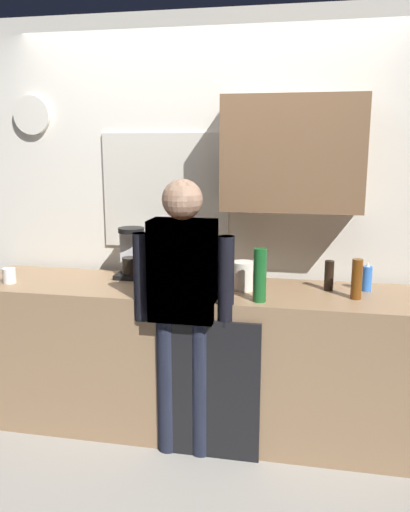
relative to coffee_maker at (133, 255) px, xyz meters
name	(u,v)px	position (x,y,z in m)	size (l,w,h in m)	color
ground_plane	(185,450)	(0.45, -0.48, -1.07)	(8.00, 8.00, 0.00)	#9E998E
kitchen_counter	(195,358)	(0.45, -0.18, -0.61)	(2.86, 0.64, 0.92)	#937251
dishwasher_panel	(211,391)	(0.62, -0.52, -0.65)	(0.56, 0.02, 0.83)	black
back_wall_assembly	(217,208)	(0.52, 0.22, 0.29)	(4.46, 0.42, 2.60)	silver
coffee_maker	(133,255)	(0.00, 0.00, 0.00)	(0.20, 0.20, 0.33)	black
bottle_red_vinegar	(210,276)	(0.57, -0.31, -0.04)	(0.06, 0.06, 0.22)	maroon
bottle_dark_sauce	(329,276)	(1.25, -0.09, -0.06)	(0.06, 0.06, 0.18)	black
bottle_amber_beer	(357,279)	(1.40, -0.24, -0.03)	(0.06, 0.06, 0.23)	brown
bottle_green_wine	(260,275)	(0.87, -0.40, 0.00)	(0.07, 0.07, 0.30)	#195923
bottle_clear_soda	(188,270)	(0.45, -0.33, -0.01)	(0.09, 0.09, 0.28)	#2D8C33
cup_white_mug	(9,276)	(-0.71, -0.31, -0.10)	(0.08, 0.08, 0.10)	white
dish_soap	(367,278)	(1.47, -0.06, -0.07)	(0.06, 0.06, 0.18)	blue
storage_canister	(243,276)	(0.75, -0.17, -0.06)	(0.14, 0.14, 0.17)	silver
person_at_sink	(183,297)	(0.45, -0.48, -0.12)	(0.57, 0.22, 1.60)	black
person_guest	(183,297)	(0.45, -0.48, -0.12)	(0.57, 0.22, 1.60)	#3F4766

